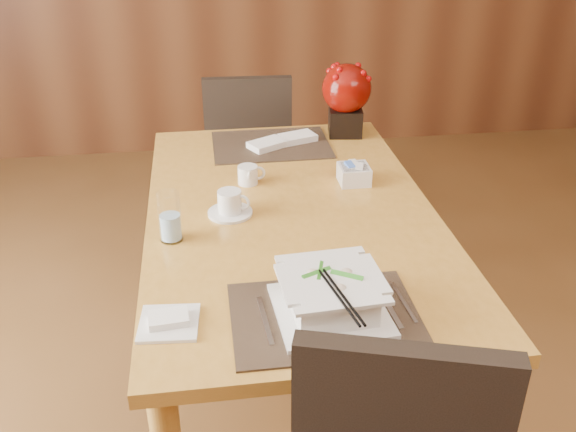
{
  "coord_description": "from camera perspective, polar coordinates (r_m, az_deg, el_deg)",
  "views": [
    {
      "loc": [
        -0.26,
        -1.16,
        1.7
      ],
      "look_at": [
        -0.05,
        0.35,
        0.87
      ],
      "focal_mm": 40.0,
      "sensor_mm": 36.0,
      "label": 1
    }
  ],
  "objects": [
    {
      "name": "dining_table",
      "position": [
        2.06,
        0.32,
        -1.93
      ],
      "size": [
        0.9,
        1.5,
        0.75
      ],
      "color": "gold",
      "rests_on": "ground"
    },
    {
      "name": "placemat_near",
      "position": [
        1.56,
        3.31,
        -8.91
      ],
      "size": [
        0.45,
        0.33,
        0.01
      ],
      "primitive_type": "cube",
      "color": "black",
      "rests_on": "dining_table"
    },
    {
      "name": "placemat_far",
      "position": [
        2.51,
        -1.51,
        6.35
      ],
      "size": [
        0.45,
        0.33,
        0.01
      ],
      "primitive_type": "cube",
      "color": "black",
      "rests_on": "dining_table"
    },
    {
      "name": "soup_setting",
      "position": [
        1.54,
        3.82,
        -7.14
      ],
      "size": [
        0.28,
        0.28,
        0.11
      ],
      "rotation": [
        0.0,
        0.0,
        0.06
      ],
      "color": "white",
      "rests_on": "dining_table"
    },
    {
      "name": "coffee_cup",
      "position": [
        1.99,
        -5.2,
        1.04
      ],
      "size": [
        0.14,
        0.14,
        0.08
      ],
      "rotation": [
        0.0,
        0.0,
        -0.4
      ],
      "color": "white",
      "rests_on": "dining_table"
    },
    {
      "name": "water_glass",
      "position": [
        1.86,
        -10.46,
        -0.07
      ],
      "size": [
        0.08,
        0.08,
        0.15
      ],
      "primitive_type": "cylinder",
      "rotation": [
        0.0,
        0.0,
        -0.27
      ],
      "color": "white",
      "rests_on": "dining_table"
    },
    {
      "name": "creamer_jug",
      "position": [
        2.19,
        -3.6,
        3.67
      ],
      "size": [
        0.09,
        0.09,
        0.06
      ],
      "primitive_type": null,
      "rotation": [
        0.0,
        0.0,
        0.08
      ],
      "color": "white",
      "rests_on": "dining_table"
    },
    {
      "name": "sugar_caddy",
      "position": [
        2.2,
        5.88,
        3.71
      ],
      "size": [
        0.1,
        0.1,
        0.06
      ],
      "primitive_type": "cube",
      "rotation": [
        0.0,
        0.0,
        -0.0
      ],
      "color": "white",
      "rests_on": "dining_table"
    },
    {
      "name": "berry_decor",
      "position": [
        2.58,
        5.2,
        10.65
      ],
      "size": [
        0.19,
        0.19,
        0.29
      ],
      "rotation": [
        0.0,
        0.0,
        -0.14
      ],
      "color": "black",
      "rests_on": "dining_table"
    },
    {
      "name": "napkins_far",
      "position": [
        2.51,
        -0.3,
        6.74
      ],
      "size": [
        0.29,
        0.2,
        0.02
      ],
      "primitive_type": null,
      "rotation": [
        0.0,
        0.0,
        0.4
      ],
      "color": "white",
      "rests_on": "dining_table"
    },
    {
      "name": "bread_plate",
      "position": [
        1.56,
        -10.53,
        -9.35
      ],
      "size": [
        0.15,
        0.15,
        0.01
      ],
      "primitive_type": "cube",
      "rotation": [
        0.0,
        0.0,
        -0.08
      ],
      "color": "white",
      "rests_on": "dining_table"
    },
    {
      "name": "far_chair",
      "position": [
        3.12,
        -3.54,
        5.86
      ],
      "size": [
        0.43,
        0.44,
        0.89
      ],
      "rotation": [
        0.0,
        0.0,
        3.09
      ],
      "color": "black",
      "rests_on": "ground"
    }
  ]
}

